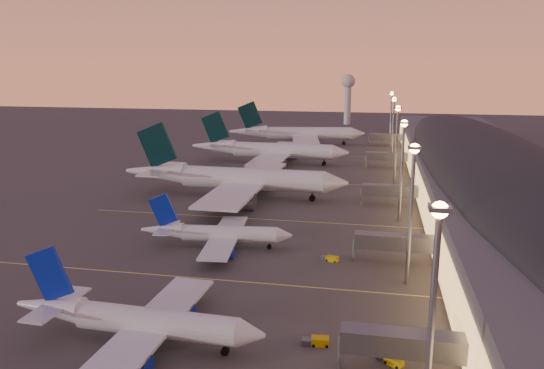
{
  "coord_description": "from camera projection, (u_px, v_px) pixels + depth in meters",
  "views": [
    {
      "loc": [
        29.43,
        -93.45,
        39.35
      ],
      "look_at": [
        2.0,
        45.0,
        7.0
      ],
      "focal_mm": 35.0,
      "sensor_mm": 36.0,
      "label": 1
    }
  ],
  "objects": [
    {
      "name": "ground",
      "position": [
        217.0,
        269.0,
        103.72
      ],
      "size": [
        700.0,
        700.0,
        0.0
      ],
      "primitive_type": "plane",
      "color": "#3E3B39"
    },
    {
      "name": "airliner_wide_far",
      "position": [
        297.0,
        133.0,
        261.57
      ],
      "size": [
        66.74,
        61.49,
        21.39
      ],
      "rotation": [
        0.0,
        0.0,
        0.16
      ],
      "color": "silver",
      "rests_on": "ground"
    },
    {
      "name": "lane_markings",
      "position": [
        261.0,
        214.0,
        141.96
      ],
      "size": [
        90.0,
        180.36,
        0.0
      ],
      "color": "#D8C659",
      "rests_on": "ground"
    },
    {
      "name": "baggage_tug_d",
      "position": [
        391.0,
        360.0,
        71.09
      ],
      "size": [
        3.77,
        3.16,
        1.07
      ],
      "rotation": [
        0.0,
        0.0,
        -0.58
      ],
      "color": "#CDAA05",
      "rests_on": "ground"
    },
    {
      "name": "airliner_narrow_north",
      "position": [
        216.0,
        234.0,
        115.46
      ],
      "size": [
        33.53,
        30.11,
        11.97
      ],
      "rotation": [
        0.0,
        0.0,
        0.11
      ],
      "color": "silver",
      "rests_on": "ground"
    },
    {
      "name": "light_masts",
      "position": [
        399.0,
        140.0,
        155.13
      ],
      "size": [
        2.2,
        217.2,
        25.9
      ],
      "color": "gray",
      "rests_on": "ground"
    },
    {
      "name": "baggage_tug_b",
      "position": [
        317.0,
        341.0,
        75.77
      ],
      "size": [
        4.0,
        2.01,
        1.15
      ],
      "rotation": [
        0.0,
        0.0,
        0.11
      ],
      "color": "#CDAA05",
      "rests_on": "ground"
    },
    {
      "name": "airliner_wide_mid",
      "position": [
        269.0,
        150.0,
        212.35
      ],
      "size": [
        64.24,
        58.37,
        20.59
      ],
      "rotation": [
        0.0,
        0.0,
        -0.03
      ],
      "color": "silver",
      "rests_on": "ground"
    },
    {
      "name": "terminal_building",
      "position": [
        485.0,
        167.0,
        159.33
      ],
      "size": [
        56.35,
        255.0,
        17.46
      ],
      "color": "#515157",
      "rests_on": "ground"
    },
    {
      "name": "baggage_tug_c",
      "position": [
        330.0,
        259.0,
        107.99
      ],
      "size": [
        3.79,
        2.47,
        1.06
      ],
      "rotation": [
        0.0,
        0.0,
        -0.33
      ],
      "color": "#CDAA05",
      "rests_on": "ground"
    },
    {
      "name": "radar_tower",
      "position": [
        348.0,
        91.0,
        345.54
      ],
      "size": [
        9.0,
        9.0,
        32.5
      ],
      "color": "silver",
      "rests_on": "ground"
    },
    {
      "name": "airliner_narrow_south",
      "position": [
        136.0,
        321.0,
        75.44
      ],
      "size": [
        38.43,
        34.29,
        13.75
      ],
      "rotation": [
        0.0,
        0.0,
        -0.04
      ],
      "color": "silver",
      "rests_on": "ground"
    },
    {
      "name": "airliner_wide_near",
      "position": [
        233.0,
        178.0,
        158.55
      ],
      "size": [
        68.98,
        62.64,
        22.12
      ],
      "rotation": [
        0.0,
        0.0,
        -0.02
      ],
      "color": "silver",
      "rests_on": "ground"
    }
  ]
}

